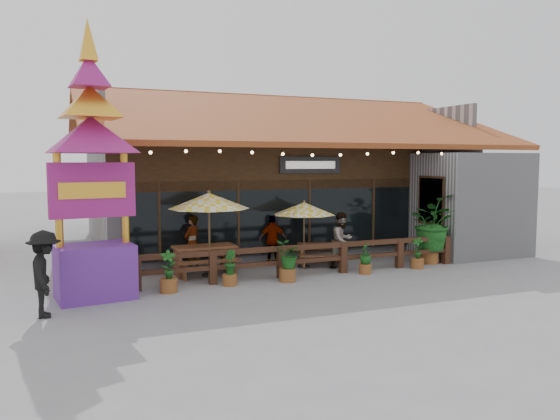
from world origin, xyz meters
name	(u,v)px	position (x,y,z in m)	size (l,w,h in m)	color
ground	(349,268)	(0.00, 0.00, 0.00)	(100.00, 100.00, 0.00)	gray
restaurant_building	(277,188)	(0.26, 6.61, 2.21)	(15.50, 14.73, 6.09)	#AAAAAF
patio_railing	(286,255)	(-2.25, -0.27, 0.61)	(10.00, 2.60, 0.92)	#412617
umbrella_left	(209,201)	(-4.29, 0.58, 2.17)	(2.82, 2.82, 2.49)	brown
umbrella_right	(304,209)	(-1.22, 0.72, 1.84)	(2.17, 2.17, 2.11)	brown
picnic_table_left	(204,255)	(-4.40, 0.80, 0.58)	(1.80, 1.55, 0.86)	brown
picnic_table_right	(321,251)	(-0.60, 0.77, 0.47)	(1.78, 1.66, 0.70)	brown
thai_sign_tower	(91,142)	(-7.54, -0.91, 3.77)	(2.96, 2.96, 7.14)	#5E2791
tropical_plant	(430,224)	(2.87, -0.21, 1.29)	(1.94, 2.06, 2.26)	brown
diner_a	(192,243)	(-4.57, 1.56, 0.85)	(0.62, 0.41, 1.70)	#3D2713
diner_b	(342,240)	(-0.15, 0.20, 0.87)	(0.84, 0.66, 1.74)	#3D2713
diner_c	(273,240)	(-1.90, 1.64, 0.79)	(0.92, 0.38, 1.57)	#3D2713
pedestrian	(44,274)	(-8.63, -2.17, 0.93)	(1.20, 0.69, 1.86)	black
planter_a	(168,275)	(-5.79, -0.99, 0.46)	(0.44, 0.44, 1.09)	brown
planter_b	(230,270)	(-4.12, -0.84, 0.43)	(0.39, 0.39, 0.96)	brown
planter_c	(288,259)	(-2.50, -0.98, 0.63)	(0.82, 0.76, 1.12)	brown
planter_d	(365,259)	(0.04, -0.89, 0.44)	(0.46, 0.46, 0.91)	brown
planter_e	(417,255)	(1.96, -0.80, 0.41)	(0.40, 0.42, 0.97)	brown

